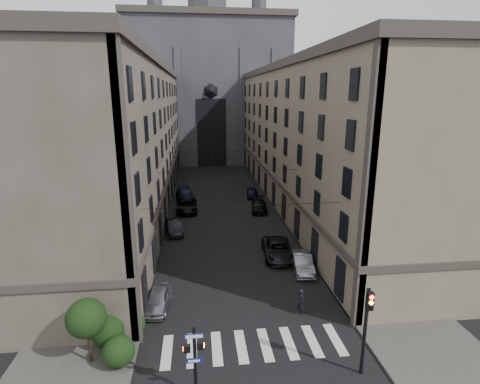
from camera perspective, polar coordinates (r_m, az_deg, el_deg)
name	(u,v)px	position (r m, az deg, el deg)	size (l,w,h in m)	color
sidewalk_left	(145,205)	(53.34, -14.29, -1.98)	(7.00, 80.00, 0.15)	#383533
sidewalk_right	(293,201)	(54.54, 8.13, -1.29)	(7.00, 80.00, 0.15)	#383533
zebra_crossing	(253,345)	(24.93, 2.03, -22.30)	(11.00, 3.20, 0.01)	beige
building_left	(117,138)	(52.01, -18.18, 7.77)	(13.60, 60.60, 18.85)	#453E35
building_right	(316,136)	(53.58, 11.57, 8.39)	(13.60, 60.60, 18.85)	brown
gothic_tower	(209,81)	(89.71, -4.78, 16.50)	(35.00, 23.00, 58.00)	#2D2D33
pedestrian_signal_left	(195,356)	(20.56, -6.93, -23.54)	(1.02, 0.38, 4.00)	black
traffic_light_right	(366,322)	(22.09, 18.71, -18.21)	(0.34, 0.50, 5.20)	black
shrub_cluster	(105,330)	(24.36, -19.93, -19.12)	(3.90, 4.40, 3.90)	black
tram_wires	(220,153)	(50.98, -3.03, 5.97)	(14.00, 60.00, 0.43)	black
car_left_near	(158,300)	(28.59, -12.38, -15.71)	(1.63, 4.06, 1.38)	gray
car_left_midnear	(175,227)	(42.21, -9.92, -5.26)	(1.54, 4.43, 1.46)	black
car_left_midfar	(187,206)	(49.58, -8.10, -2.06)	(2.64, 5.73, 1.59)	black
car_left_far	(185,194)	(55.29, -8.43, -0.29)	(2.26, 5.57, 1.62)	black
car_right_near	(302,263)	(33.65, 9.50, -10.56)	(1.58, 4.53, 1.49)	gray
car_right_midnear	(278,249)	(35.88, 5.77, -8.68)	(2.64, 5.72, 1.59)	black
car_right_midfar	(259,206)	(49.35, 2.93, -2.11)	(2.01, 4.95, 1.44)	black
car_right_far	(252,193)	(55.86, 1.91, -0.10)	(1.64, 4.06, 1.38)	black
pedestrian	(301,302)	(27.55, 9.27, -16.15)	(0.70, 0.46, 1.93)	black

